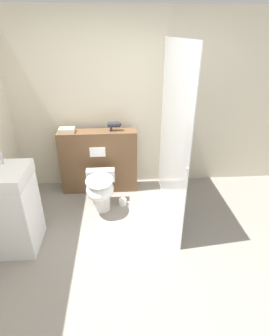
% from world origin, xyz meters
% --- Properties ---
extents(ground_plane, '(12.00, 12.00, 0.00)m').
position_xyz_m(ground_plane, '(0.00, 0.00, 0.00)').
color(ground_plane, gray).
extents(wall_back, '(8.00, 0.06, 2.50)m').
position_xyz_m(wall_back, '(0.00, 1.87, 1.25)').
color(wall_back, beige).
rests_on(wall_back, ground_plane).
extents(partition_panel, '(1.12, 0.26, 0.95)m').
position_xyz_m(partition_panel, '(-0.40, 1.62, 0.48)').
color(partition_panel, brown).
rests_on(partition_panel, ground_plane).
extents(shower_glass, '(0.04, 1.59, 2.14)m').
position_xyz_m(shower_glass, '(0.56, 1.05, 1.07)').
color(shower_glass, silver).
rests_on(shower_glass, ground_plane).
extents(toilet, '(0.39, 0.56, 0.52)m').
position_xyz_m(toilet, '(-0.36, 1.07, 0.33)').
color(toilet, white).
rests_on(toilet, ground_plane).
extents(sink_vanity, '(0.54, 0.53, 1.12)m').
position_xyz_m(sink_vanity, '(-1.31, 0.47, 0.49)').
color(sink_vanity, white).
rests_on(sink_vanity, ground_plane).
extents(hair_drier, '(0.21, 0.08, 0.13)m').
position_xyz_m(hair_drier, '(-0.15, 1.63, 1.04)').
color(hair_drier, '#2D2D33').
rests_on(hair_drier, partition_panel).
extents(folded_towel, '(0.21, 0.15, 0.06)m').
position_xyz_m(folded_towel, '(-0.81, 1.61, 0.98)').
color(folded_towel, beige).
rests_on(folded_towel, partition_panel).
extents(spare_toilet_roll, '(0.11, 0.11, 0.09)m').
position_xyz_m(spare_toilet_roll, '(-0.07, 1.17, 0.05)').
color(spare_toilet_roll, white).
rests_on(spare_toilet_roll, ground_plane).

